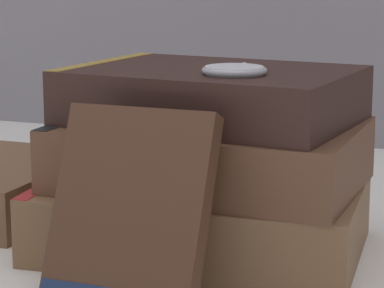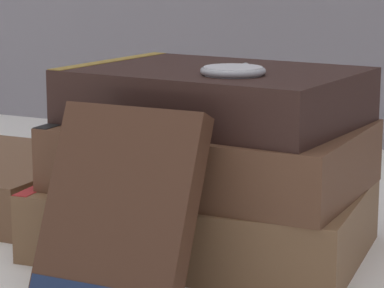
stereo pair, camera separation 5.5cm
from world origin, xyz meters
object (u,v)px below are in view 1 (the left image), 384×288
Objects in this scene: book_flat_bottom at (195,217)px; book_flat_top at (206,95)px; book_flat_middle at (204,154)px; reading_glasses at (211,193)px; pocket_watch at (234,70)px; book_leaning_front at (130,215)px.

book_flat_top reaches higher than book_flat_bottom.
book_flat_middle is 0.18m from reading_glasses.
pocket_watch is at bearing -29.66° from book_flat_bottom.
book_leaning_front is (-0.00, -0.12, 0.03)m from book_flat_bottom.
book_flat_bottom is 2.39× the size of reading_glasses.
pocket_watch reaches higher than book_flat_top.
reading_glasses is at bearing 114.72° from pocket_watch.
book_flat_bottom is 5.07× the size of pocket_watch.
book_leaning_front reaches higher than reading_glasses.
book_flat_top is at bearing 87.62° from book_leaning_front.
pocket_watch is 0.47× the size of reading_glasses.
pocket_watch is at bearing -87.61° from reading_glasses.
book_leaning_front is (-0.01, -0.12, -0.02)m from book_flat_middle.
reading_glasses is (-0.05, 0.14, -0.12)m from book_flat_top.
book_flat_middle is (0.01, 0.00, 0.05)m from book_flat_bottom.
book_flat_bottom reaches higher than reading_glasses.
book_flat_middle is at bearing 18.75° from book_flat_bottom.
book_flat_middle is 4.43× the size of pocket_watch.
pocket_watch is at bearing -32.27° from book_flat_middle.
book_flat_top reaches higher than book_leaning_front.
book_flat_bottom is at bearing -96.84° from reading_glasses.
book_flat_middle reaches higher than reading_glasses.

